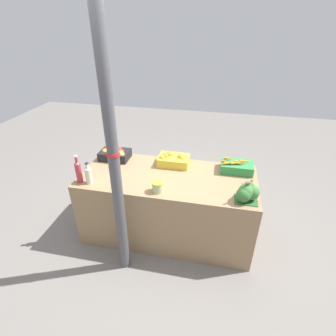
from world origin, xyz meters
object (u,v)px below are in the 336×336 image
object	(u,v)px
juice_bottle_ruby	(78,171)
sparrow_bird	(248,182)
orange_crate	(173,160)
carrot_crate	(237,166)
pickle_jar	(158,187)
support_pole	(113,156)
broccoli_pile	(247,192)
apple_crate	(115,154)
juice_bottle_cloudy	(89,174)

from	to	relation	value
juice_bottle_ruby	sparrow_bird	bearing A→B (deg)	0.50
orange_crate	carrot_crate	bearing A→B (deg)	-0.06
orange_crate	pickle_jar	bearing A→B (deg)	-94.45
carrot_crate	juice_bottle_ruby	size ratio (longest dim) A/B	1.14
carrot_crate	pickle_jar	bearing A→B (deg)	-143.20
carrot_crate	juice_bottle_ruby	distance (m)	1.75
support_pole	orange_crate	bearing A→B (deg)	68.72
broccoli_pile	apple_crate	bearing A→B (deg)	160.48
orange_crate	juice_bottle_ruby	size ratio (longest dim) A/B	1.14
apple_crate	juice_bottle_cloudy	distance (m)	0.59
carrot_crate	apple_crate	bearing A→B (deg)	179.99
apple_crate	broccoli_pile	distance (m)	1.66
sparrow_bird	broccoli_pile	bearing A→B (deg)	19.21
support_pole	carrot_crate	distance (m)	1.48
orange_crate	juice_bottle_cloudy	distance (m)	0.99
orange_crate	carrot_crate	size ratio (longest dim) A/B	1.00
broccoli_pile	pickle_jar	world-z (taller)	broccoli_pile
support_pole	juice_bottle_ruby	size ratio (longest dim) A/B	8.44
carrot_crate	juice_bottle_ruby	bearing A→B (deg)	-160.52
support_pole	apple_crate	size ratio (longest dim) A/B	7.43
support_pole	juice_bottle_ruby	world-z (taller)	support_pole
support_pole	pickle_jar	distance (m)	0.63
juice_bottle_ruby	sparrow_bird	xyz separation A→B (m)	(1.73, 0.02, 0.08)
broccoli_pile	pickle_jar	xyz separation A→B (m)	(-0.88, -0.03, -0.04)
orange_crate	pickle_jar	distance (m)	0.59
juice_bottle_ruby	juice_bottle_cloudy	distance (m)	0.11
support_pole	juice_bottle_ruby	distance (m)	0.75
broccoli_pile	juice_bottle_cloudy	distance (m)	1.63
apple_crate	broccoli_pile	bearing A→B (deg)	-19.52
juice_bottle_cloudy	sparrow_bird	xyz separation A→B (m)	(1.62, 0.02, 0.11)
apple_crate	sparrow_bird	world-z (taller)	sparrow_bird
sparrow_bird	apple_crate	bearing A→B (deg)	124.12
orange_crate	broccoli_pile	distance (m)	1.00
support_pole	pickle_jar	size ratio (longest dim) A/B	22.99
carrot_crate	pickle_jar	size ratio (longest dim) A/B	3.10
support_pole	carrot_crate	xyz separation A→B (m)	(1.09, 0.89, -0.46)
broccoli_pile	orange_crate	bearing A→B (deg)	146.20
support_pole	juice_bottle_cloudy	bearing A→B (deg)	145.73
orange_crate	pickle_jar	size ratio (longest dim) A/B	3.10
apple_crate	orange_crate	bearing A→B (deg)	0.04
support_pole	orange_crate	xyz separation A→B (m)	(0.35, 0.89, -0.46)
broccoli_pile	sparrow_bird	bearing A→B (deg)	-124.95
juice_bottle_cloudy	pickle_jar	world-z (taller)	juice_bottle_cloudy
support_pole	apple_crate	world-z (taller)	support_pole
support_pole	carrot_crate	bearing A→B (deg)	39.26
pickle_jar	juice_bottle_ruby	bearing A→B (deg)	179.59
juice_bottle_cloudy	carrot_crate	bearing A→B (deg)	20.76
apple_crate	juice_bottle_cloudy	bearing A→B (deg)	-95.88
apple_crate	pickle_jar	distance (m)	0.91
broccoli_pile	juice_bottle_ruby	xyz separation A→B (m)	(-1.74, -0.03, 0.04)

